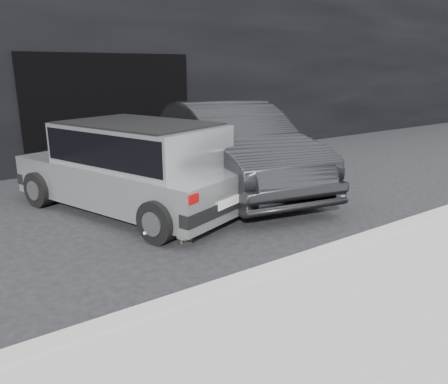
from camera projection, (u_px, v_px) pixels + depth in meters
ground at (150, 219)px, 6.84m from camera, size 80.00×80.00×0.00m
building_facade at (80, 59)px, 11.43m from camera, size 34.00×4.00×5.00m
garage_opening at (112, 111)px, 10.18m from camera, size 4.00×0.10×2.60m
curb at (318, 257)px, 5.33m from camera, size 18.00×0.25×0.12m
sidewalk at (407, 298)px, 4.38m from camera, size 18.00×2.20×0.11m
silver_hatchback at (135, 163)px, 7.08m from camera, size 2.96×4.31×1.46m
second_car at (231, 146)px, 8.45m from camera, size 2.68×5.24×1.65m
cat_siamese at (183, 232)px, 5.96m from camera, size 0.32×0.80×0.27m
cat_white at (176, 222)px, 6.11m from camera, size 0.86×0.31×0.40m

